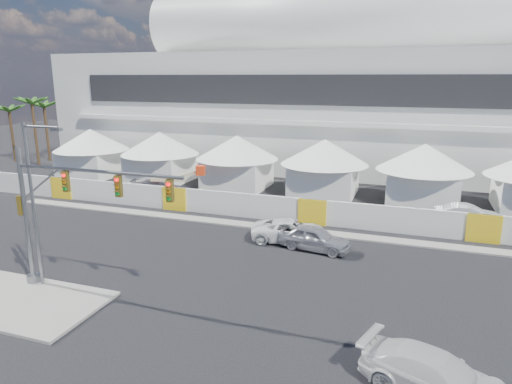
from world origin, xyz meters
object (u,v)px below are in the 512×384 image
(lot_car_c, at_px, (158,188))
(streetlight_median, at_px, (35,194))
(pickup_near, at_px, (436,376))
(lot_car_a, at_px, (468,215))
(traffic_mast, at_px, (56,213))
(sedan_silver, at_px, (315,238))
(pickup_curb, at_px, (290,231))
(boom_lift, at_px, (163,189))

(lot_car_c, height_order, streetlight_median, streetlight_median)
(pickup_near, height_order, lot_car_a, lot_car_a)
(traffic_mast, relative_size, streetlight_median, 1.13)
(pickup_near, relative_size, lot_car_a, 1.12)
(lot_car_c, relative_size, streetlight_median, 0.59)
(sedan_silver, height_order, pickup_near, sedan_silver)
(sedan_silver, height_order, lot_car_a, sedan_silver)
(traffic_mast, distance_m, streetlight_median, 1.53)
(sedan_silver, bearing_deg, streetlight_median, 137.35)
(traffic_mast, bearing_deg, pickup_curb, 49.84)
(boom_lift, bearing_deg, traffic_mast, -89.66)
(lot_car_a, distance_m, lot_car_c, 27.41)
(pickup_near, height_order, streetlight_median, streetlight_median)
(lot_car_c, bearing_deg, boom_lift, -141.22)
(pickup_near, distance_m, lot_car_a, 21.82)
(pickup_near, distance_m, lot_car_c, 32.75)
(streetlight_median, bearing_deg, sedan_silver, 38.72)
(traffic_mast, bearing_deg, pickup_near, -7.45)
(sedan_silver, relative_size, lot_car_c, 0.91)
(pickup_curb, relative_size, traffic_mast, 0.54)
(streetlight_median, relative_size, boom_lift, 1.37)
(streetlight_median, height_order, boom_lift, streetlight_median)
(lot_car_a, relative_size, streetlight_median, 0.55)
(pickup_curb, bearing_deg, pickup_near, -159.23)
(pickup_curb, distance_m, streetlight_median, 16.22)
(pickup_curb, distance_m, traffic_mast, 15.20)
(lot_car_a, xyz_separation_m, streetlight_median, (-22.83, -19.18, 4.39))
(lot_car_a, bearing_deg, pickup_near, 169.21)
(sedan_silver, bearing_deg, lot_car_c, 70.73)
(pickup_curb, bearing_deg, lot_car_c, 49.49)
(sedan_silver, xyz_separation_m, lot_car_a, (10.09, 8.97, -0.00))
(pickup_curb, xyz_separation_m, traffic_mast, (-9.53, -11.29, 3.56))
(lot_car_c, xyz_separation_m, streetlight_median, (4.58, -19.38, 4.44))
(traffic_mast, bearing_deg, lot_car_a, 41.63)
(lot_car_c, distance_m, traffic_mast, 20.55)
(sedan_silver, bearing_deg, boom_lift, 71.43)
(lot_car_a, relative_size, traffic_mast, 0.49)
(pickup_near, bearing_deg, pickup_curb, 51.83)
(pickup_near, distance_m, boom_lift, 31.51)
(traffic_mast, height_order, boom_lift, traffic_mast)
(pickup_curb, xyz_separation_m, boom_lift, (-14.37, 7.32, 0.10))
(pickup_near, xyz_separation_m, streetlight_median, (-19.85, 2.44, 4.40))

